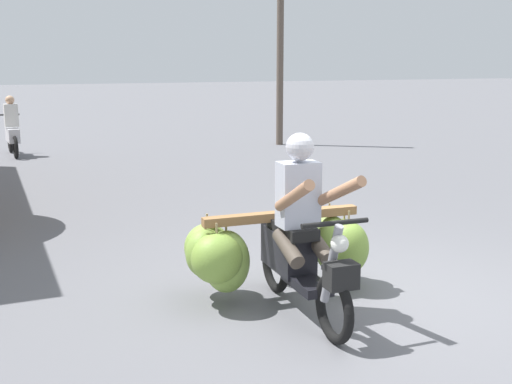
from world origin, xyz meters
The scene contains 4 objects.
ground_plane centered at (0.00, 0.00, 0.00)m, with size 120.00×120.00×0.00m, color slate.
motorbike_main_loaded centered at (-0.82, 0.34, 0.51)m, with size 1.86×1.86×1.58m.
motorbike_distant_ahead_left centered at (-2.61, 11.02, 0.57)m, with size 0.50×1.62×1.40m.
utility_pole centered at (3.98, 10.46, 2.89)m, with size 0.18×0.18×5.78m, color brown.
Camera 1 is at (-3.22, -4.67, 2.16)m, focal length 44.53 mm.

